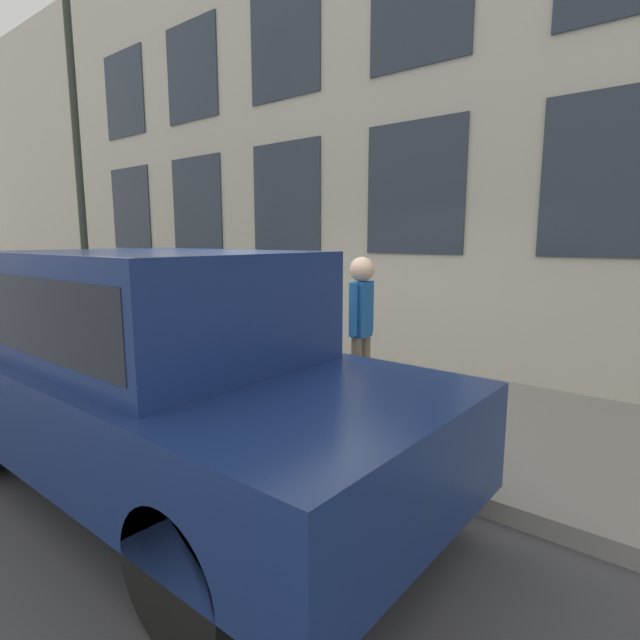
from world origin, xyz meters
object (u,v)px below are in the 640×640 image
(person, at_px, (361,318))
(fire_hydrant, at_px, (279,369))
(street_lamp, at_px, (73,99))
(parked_car_navy_near, at_px, (160,363))

(person, bearing_deg, fire_hydrant, -108.95)
(fire_hydrant, bearing_deg, street_lamp, 86.92)
(person, relative_size, street_lamp, 0.25)
(fire_hydrant, xyz_separation_m, street_lamp, (0.26, 4.79, 3.67))
(person, height_order, street_lamp, street_lamp)
(parked_car_navy_near, distance_m, street_lamp, 6.33)
(fire_hydrant, xyz_separation_m, person, (0.59, -0.68, 0.56))
(fire_hydrant, distance_m, parked_car_navy_near, 1.76)
(fire_hydrant, height_order, parked_car_navy_near, parked_car_navy_near)
(parked_car_navy_near, bearing_deg, person, -9.51)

